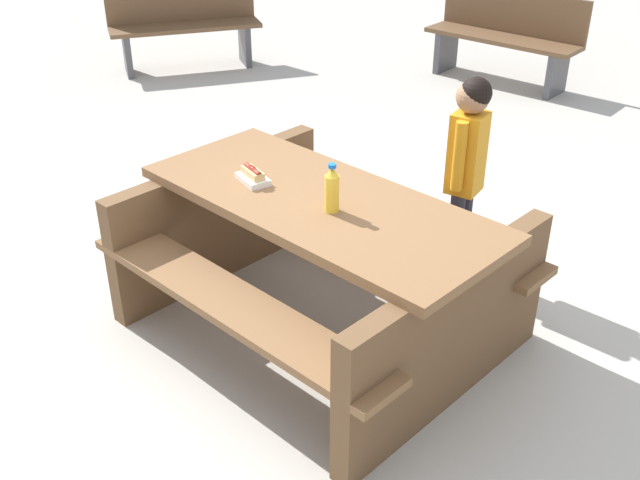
{
  "coord_description": "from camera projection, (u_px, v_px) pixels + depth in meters",
  "views": [
    {
      "loc": [
        -1.43,
        2.82,
        2.34
      ],
      "look_at": [
        0.0,
        0.0,
        0.52
      ],
      "focal_mm": 42.37,
      "sensor_mm": 36.0,
      "label": 1
    }
  ],
  "objects": [
    {
      "name": "ground_plane",
      "position": [
        320.0,
        328.0,
        3.91
      ],
      "size": [
        30.0,
        30.0,
        0.0
      ],
      "primitive_type": "plane",
      "color": "#B7B2A8",
      "rests_on": "ground"
    },
    {
      "name": "picnic_table",
      "position": [
        320.0,
        254.0,
        3.69
      ],
      "size": [
        2.13,
        1.87,
        0.75
      ],
      "color": "brown",
      "rests_on": "ground"
    },
    {
      "name": "soda_bottle",
      "position": [
        332.0,
        190.0,
        3.37
      ],
      "size": [
        0.07,
        0.07,
        0.23
      ],
      "color": "yellow",
      "rests_on": "picnic_table"
    },
    {
      "name": "hotdog_tray",
      "position": [
        253.0,
        176.0,
        3.68
      ],
      "size": [
        0.21,
        0.19,
        0.08
      ],
      "color": "white",
      "rests_on": "picnic_table"
    },
    {
      "name": "child_in_coat",
      "position": [
        467.0,
        154.0,
        4.0
      ],
      "size": [
        0.19,
        0.29,
        1.17
      ],
      "color": "#262633",
      "rests_on": "ground"
    },
    {
      "name": "park_bench_near",
      "position": [
        505.0,
        35.0,
        7.23
      ],
      "size": [
        1.55,
        0.74,
        0.85
      ],
      "color": "brown",
      "rests_on": "ground"
    },
    {
      "name": "park_bench_mid",
      "position": [
        184.0,
        23.0,
        7.62
      ],
      "size": [
        1.35,
        1.34,
        0.85
      ],
      "color": "brown",
      "rests_on": "ground"
    }
  ]
}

